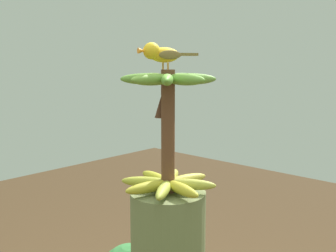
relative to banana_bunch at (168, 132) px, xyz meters
The scene contains 2 objects.
banana_bunch is the anchor object (origin of this frame).
perched_bird 0.22m from the banana_bunch, 149.97° to the right, with size 0.09×0.17×0.07m.
Camera 1 is at (0.76, -0.83, 1.43)m, focal length 42.86 mm.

